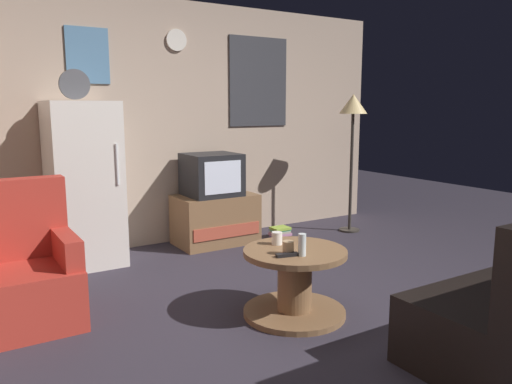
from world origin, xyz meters
The scene contains 13 objects.
ground_plane centered at (0.00, 0.00, 0.00)m, with size 12.00×12.00×0.00m, color #2D2833.
wall_with_art centered at (0.01, 2.45, 1.27)m, with size 5.20×0.12×2.53m.
fridge centered at (-1.07, 2.08, 0.75)m, with size 0.60×0.62×1.77m.
tv_stand centered at (0.27, 2.08, 0.26)m, with size 0.84×0.53×0.53m.
crt_tv centered at (0.23, 2.08, 0.75)m, with size 0.54×0.51×0.44m.
standing_lamp centered at (1.86, 1.74, 1.36)m, with size 0.32×0.32×1.59m.
coffee_table centered at (-0.13, 0.11, 0.24)m, with size 0.72×0.72×0.48m.
wine_glass centered at (-0.18, -0.03, 0.55)m, with size 0.05×0.05×0.15m, color silver.
mug_ceramic_white centered at (-0.16, 0.29, 0.52)m, with size 0.08×0.08×0.09m, color silver.
mug_ceramic_tan centered at (-0.24, 0.05, 0.52)m, with size 0.08×0.08×0.09m, color tan.
remote_control centered at (-0.27, 0.01, 0.49)m, with size 0.15×0.04×0.02m, color black.
armchair centered at (-1.76, 0.99, 0.34)m, with size 0.68×0.68×0.96m.
book_stack centered at (0.99, 1.92, 0.06)m, with size 0.21×0.17×0.12m.
Camera 1 is at (-2.14, -2.59, 1.45)m, focal length 35.31 mm.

